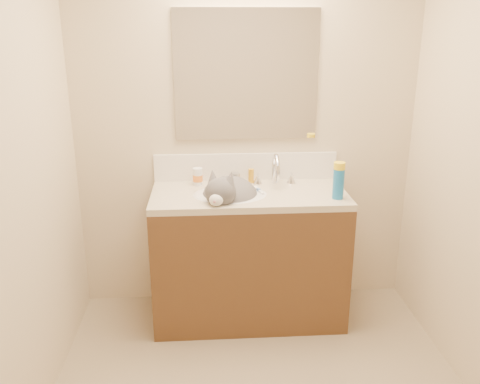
{
  "coord_description": "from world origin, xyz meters",
  "views": [
    {
      "loc": [
        -0.26,
        -1.97,
        1.85
      ],
      "look_at": [
        -0.06,
        0.92,
        0.88
      ],
      "focal_mm": 38.0,
      "sensor_mm": 36.0,
      "label": 1
    }
  ],
  "objects": [
    {
      "name": "backsplash",
      "position": [
        0.0,
        1.24,
        0.95
      ],
      "size": [
        1.2,
        0.02,
        0.18
      ],
      "primitive_type": "cube",
      "color": "white",
      "rests_on": "counter_slab"
    },
    {
      "name": "counter_slab",
      "position": [
        0.0,
        0.97,
        0.84
      ],
      "size": [
        1.2,
        0.55,
        0.04
      ],
      "primitive_type": "cube",
      "color": "#C2B599",
      "rests_on": "vanity_cabinet"
    },
    {
      "name": "basin",
      "position": [
        -0.12,
        0.94,
        0.79
      ],
      "size": [
        0.45,
        0.36,
        0.14
      ],
      "primitive_type": "ellipsoid",
      "color": "white",
      "rests_on": "vanity_cabinet"
    },
    {
      "name": "silver_jar",
      "position": [
        -0.07,
        1.17,
        0.89
      ],
      "size": [
        0.07,
        0.07,
        0.07
      ],
      "primitive_type": "cylinder",
      "rotation": [
        0.0,
        0.0,
        -0.32
      ],
      "color": "#B7B7BC",
      "rests_on": "counter_slab"
    },
    {
      "name": "mirror",
      "position": [
        0.0,
        1.24,
        1.54
      ],
      "size": [
        0.9,
        0.02,
        0.8
      ],
      "primitive_type": "cube",
      "color": "white",
      "rests_on": "room_shell"
    },
    {
      "name": "pill_label",
      "position": [
        -0.32,
        1.15,
        0.91
      ],
      "size": [
        0.08,
        0.08,
        0.04
      ],
      "primitive_type": "cylinder",
      "rotation": [
        0.0,
        0.0,
        0.35
      ],
      "color": "orange",
      "rests_on": "pill_bottle"
    },
    {
      "name": "cat",
      "position": [
        -0.13,
        0.94,
        0.85
      ],
      "size": [
        0.46,
        0.52,
        0.35
      ],
      "rotation": [
        0.0,
        0.0,
        -0.36
      ],
      "color": "#535053",
      "rests_on": "basin"
    },
    {
      "name": "room_shell",
      "position": [
        0.0,
        0.0,
        1.49
      ],
      "size": [
        2.24,
        2.54,
        2.52
      ],
      "color": "beige",
      "rests_on": "ground"
    },
    {
      "name": "amber_bottle",
      "position": [
        0.03,
        1.18,
        0.91
      ],
      "size": [
        0.04,
        0.04,
        0.09
      ],
      "primitive_type": "cylinder",
      "rotation": [
        0.0,
        0.0,
        0.06
      ],
      "color": "orange",
      "rests_on": "counter_slab"
    },
    {
      "name": "spray_cap",
      "position": [
        0.51,
        0.83,
        1.06
      ],
      "size": [
        0.07,
        0.07,
        0.04
      ],
      "primitive_type": "cylinder",
      "rotation": [
        0.0,
        0.0,
        -0.01
      ],
      "color": "yellow",
      "rests_on": "spray_can"
    },
    {
      "name": "vanity_cabinet",
      "position": [
        0.0,
        0.97,
        0.41
      ],
      "size": [
        1.2,
        0.55,
        0.82
      ],
      "primitive_type": "cube",
      "color": "#4F321B",
      "rests_on": "ground"
    },
    {
      "name": "faucet",
      "position": [
        0.18,
        1.11,
        0.95
      ],
      "size": [
        0.28,
        0.2,
        0.21
      ],
      "color": "silver",
      "rests_on": "counter_slab"
    },
    {
      "name": "toothbrush_head",
      "position": [
        0.06,
        1.0,
        0.87
      ],
      "size": [
        0.02,
        0.03,
        0.02
      ],
      "primitive_type": "cube",
      "rotation": [
        0.0,
        0.0,
        0.26
      ],
      "color": "#6188CE",
      "rests_on": "counter_slab"
    },
    {
      "name": "pill_bottle",
      "position": [
        -0.32,
        1.15,
        0.92
      ],
      "size": [
        0.08,
        0.08,
        0.11
      ],
      "primitive_type": "cylinder",
      "rotation": [
        0.0,
        0.0,
        0.35
      ],
      "color": "white",
      "rests_on": "counter_slab"
    },
    {
      "name": "spray_can",
      "position": [
        0.51,
        0.83,
        0.95
      ],
      "size": [
        0.07,
        0.07,
        0.18
      ],
      "primitive_type": "cylinder",
      "rotation": [
        0.0,
        0.0,
        -0.01
      ],
      "color": "#1A6CB7",
      "rests_on": "counter_slab"
    },
    {
      "name": "toothbrush",
      "position": [
        0.06,
        1.0,
        0.87
      ],
      "size": [
        0.06,
        0.15,
        0.01
      ],
      "primitive_type": "cube",
      "rotation": [
        0.0,
        0.0,
        0.26
      ],
      "color": "white",
      "rests_on": "counter_slab"
    }
  ]
}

